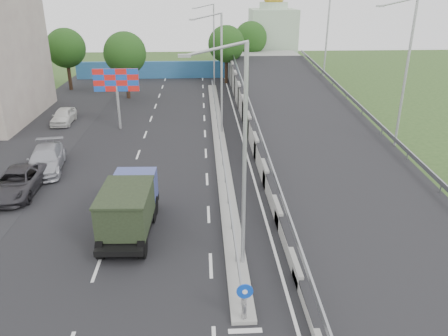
{
  "coord_description": "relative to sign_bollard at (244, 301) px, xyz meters",
  "views": [
    {
      "loc": [
        -1.5,
        -11.19,
        12.15
      ],
      "look_at": [
        -0.22,
        12.69,
        2.2
      ],
      "focal_mm": 35.0,
      "sensor_mm": 36.0,
      "label": 1
    }
  ],
  "objects": [
    {
      "name": "lamp_post_mid",
      "position": [
        0.11,
        23.83,
        4.77
      ],
      "size": [
        2.74,
        0.18,
        10.08
      ],
      "color": "#B2B5B7",
      "rests_on": "median"
    },
    {
      "name": "tree_left_mid",
      "position": [
        -10.0,
        37.83,
        4.14
      ],
      "size": [
        4.8,
        4.8,
        7.6
      ],
      "color": "black",
      "rests_on": "ground"
    },
    {
      "name": "parked_car_c",
      "position": [
        -13.17,
        12.3,
        -0.27
      ],
      "size": [
        2.57,
        5.54,
        1.54
      ],
      "primitive_type": "imported",
      "rotation": [
        0.0,
        0.0,
        0.0
      ],
      "color": "#2F2E32",
      "rests_on": "ground"
    },
    {
      "name": "tree_ramp_far",
      "position": [
        6.0,
        52.83,
        4.14
      ],
      "size": [
        4.8,
        4.8,
        7.6
      ],
      "color": "black",
      "rests_on": "ground"
    },
    {
      "name": "lamp_post_far",
      "position": [
        0.11,
        43.83,
        4.77
      ],
      "size": [
        2.74,
        0.18,
        10.08
      ],
      "color": "#B2B5B7",
      "rests_on": "median"
    },
    {
      "name": "parked_car_d",
      "position": [
        -12.6,
        16.11,
        -0.21
      ],
      "size": [
        3.22,
        5.98,
        1.65
      ],
      "primitive_type": "imported",
      "rotation": [
        0.0,
        0.0,
        0.17
      ],
      "color": "#A5A5AE",
      "rests_on": "ground"
    },
    {
      "name": "overpass_ramp",
      "position": [
        7.5,
        21.83,
        0.72
      ],
      "size": [
        10.0,
        50.0,
        3.5
      ],
      "color": "gray",
      "rests_on": "ground"
    },
    {
      "name": "parking_strip",
      "position": [
        -16.0,
        17.83,
        -1.03
      ],
      "size": [
        8.0,
        90.0,
        0.05
      ],
      "primitive_type": "cube",
      "color": "black",
      "rests_on": "ground"
    },
    {
      "name": "sign_bollard",
      "position": [
        0.0,
        0.0,
        0.0
      ],
      "size": [
        0.64,
        0.23,
        1.67
      ],
      "color": "black",
      "rests_on": "median"
    },
    {
      "name": "dump_truck",
      "position": [
        -5.37,
        7.24,
        0.51
      ],
      "size": [
        2.61,
        6.39,
        2.78
      ],
      "rotation": [
        0.0,
        0.0,
        -0.03
      ],
      "color": "black",
      "rests_on": "ground"
    },
    {
      "name": "median",
      "position": [
        0.0,
        21.83,
        -0.93
      ],
      "size": [
        1.0,
        44.0,
        0.2
      ],
      "primitive_type": "cube",
      "color": "gray",
      "rests_on": "ground"
    },
    {
      "name": "billboard",
      "position": [
        -9.0,
        25.83,
        3.15
      ],
      "size": [
        4.0,
        0.24,
        5.5
      ],
      "color": "#B2B5B7",
      "rests_on": "ground"
    },
    {
      "name": "tree_median_far",
      "position": [
        2.0,
        45.83,
        4.14
      ],
      "size": [
        4.8,
        4.8,
        7.6
      ],
      "color": "black",
      "rests_on": "ground"
    },
    {
      "name": "church",
      "position": [
        10.0,
        57.83,
        4.28
      ],
      "size": [
        7.0,
        7.0,
        13.8
      ],
      "color": "#B2CCAD",
      "rests_on": "ground"
    },
    {
      "name": "road_surface",
      "position": [
        -3.0,
        17.83,
        -1.03
      ],
      "size": [
        26.0,
        90.0,
        0.04
      ],
      "primitive_type": "cube",
      "color": "black",
      "rests_on": "ground"
    },
    {
      "name": "tree_left_far",
      "position": [
        -18.0,
        42.83,
        4.14
      ],
      "size": [
        4.8,
        4.8,
        7.6
      ],
      "color": "black",
      "rests_on": "ground"
    },
    {
      "name": "lamp_post_near",
      "position": [
        0.11,
        3.83,
        4.77
      ],
      "size": [
        2.74,
        0.18,
        10.08
      ],
      "color": "#B2B5B7",
      "rests_on": "median"
    },
    {
      "name": "parked_car_e",
      "position": [
        -14.67,
        27.83,
        -0.3
      ],
      "size": [
        1.8,
        4.34,
        1.47
      ],
      "primitive_type": "imported",
      "rotation": [
        0.0,
        0.0,
        0.01
      ],
      "color": "silver",
      "rests_on": "ground"
    },
    {
      "name": "median_guardrail",
      "position": [
        0.0,
        21.83,
        -0.28
      ],
      "size": [
        0.09,
        44.0,
        0.71
      ],
      "color": "gray",
      "rests_on": "median"
    },
    {
      "name": "blue_wall",
      "position": [
        -4.0,
        49.83,
        0.17
      ],
      "size": [
        30.0,
        0.5,
        2.4
      ],
      "primitive_type": "cube",
      "color": "#26628E",
      "rests_on": "ground"
    }
  ]
}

